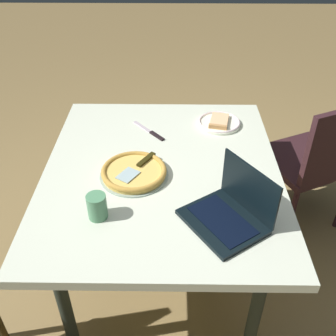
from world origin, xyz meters
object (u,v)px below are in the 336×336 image
Objects in this scene: laptop at (230,211)px; table_knife at (151,132)px; drink_cup at (97,206)px; dining_table at (162,182)px; pizza_plate at (219,122)px; chair_near at (315,158)px; pizza_tray at (134,172)px.

table_knife is at bearing -152.20° from laptop.
table_knife is 0.66m from drink_cup.
table_knife is at bearing -168.66° from dining_table.
chair_near is at bearing 93.12° from pizza_plate.
pizza_plate is (-0.74, 0.03, -0.03)m from laptop.
dining_table is 11.88× the size of drink_cup.
pizza_plate is 2.19× the size of drink_cup.
pizza_plate is 0.65m from chair_near.
chair_near is (-0.76, 1.14, -0.30)m from drink_cup.
drink_cup is (0.63, -0.18, 0.05)m from table_knife.
table_knife is (-0.37, 0.06, -0.02)m from pizza_tray.
drink_cup is 1.40m from chair_near.
laptop is 0.49m from pizza_tray.
pizza_tray is at bearing -67.63° from dining_table.
dining_table is at bearing -140.04° from laptop.
pizza_tray is 0.30m from drink_cup.
pizza_plate is at bearing 143.28° from dining_table.
laptop is 1.03m from chair_near.
pizza_tray is at bearing -43.05° from pizza_plate.
pizza_plate is 0.75× the size of pizza_tray.
pizza_plate is 0.38m from table_knife.
chair_near is (-0.44, 0.89, -0.17)m from dining_table.
pizza_plate is 0.63m from pizza_tray.
laptop is at bearing 27.80° from table_knife.
drink_cup is at bearing -56.40° from chair_near.
table_knife is at bearing -75.96° from pizza_plate.
table_knife is at bearing 163.92° from drink_cup.
dining_table is 4.09× the size of pizza_tray.
drink_cup is at bearing -24.39° from pizza_tray.
drink_cup reaches higher than pizza_tray.
dining_table is 3.29× the size of laptop.
laptop is 0.42× the size of chair_near.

